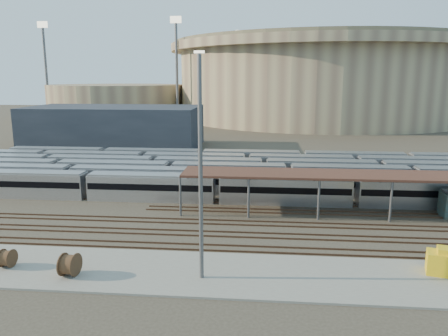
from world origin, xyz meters
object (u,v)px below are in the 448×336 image
object	(u,v)px
cable_reel_west	(7,258)
yard_light_pole	(201,169)
cable_reel_east	(70,265)
yellow_equipment	(446,264)

from	to	relation	value
cable_reel_west	yard_light_pole	world-z (taller)	yard_light_pole
cable_reel_east	yellow_equipment	xyz separation A→B (m)	(32.82, 3.37, -0.05)
cable_reel_west	yard_light_pole	size ratio (longest dim) A/B	0.09
yard_light_pole	cable_reel_west	bearing A→B (deg)	178.45
cable_reel_west	yard_light_pole	distance (m)	20.05
cable_reel_east	yard_light_pole	world-z (taller)	yard_light_pole
cable_reel_west	yellow_equipment	size ratio (longest dim) A/B	0.54
cable_reel_west	cable_reel_east	xyz separation A→B (m)	(6.49, -1.20, 0.18)
cable_reel_west	cable_reel_east	size ratio (longest dim) A/B	0.82
yellow_equipment	cable_reel_west	bearing A→B (deg)	-161.61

